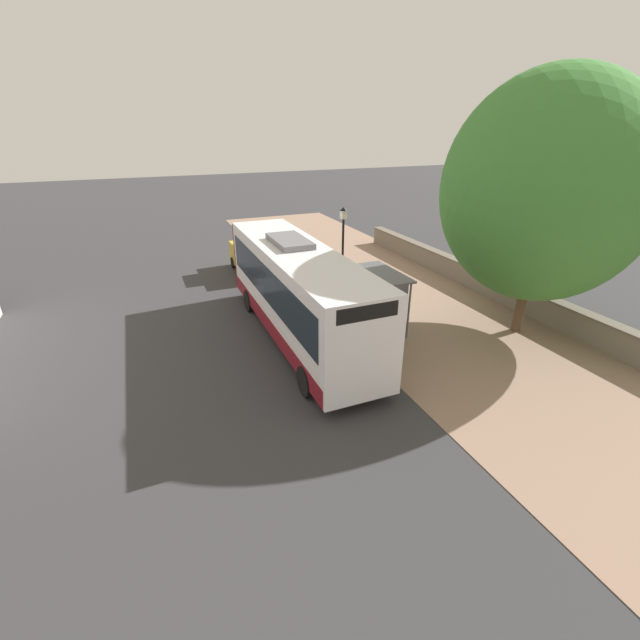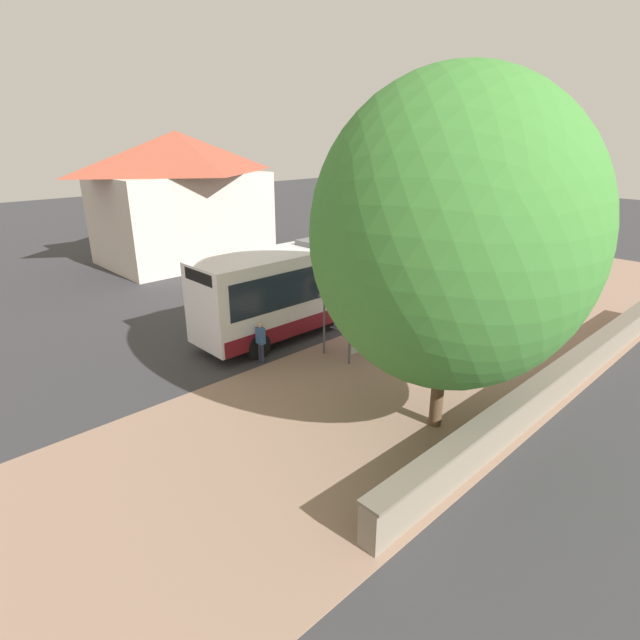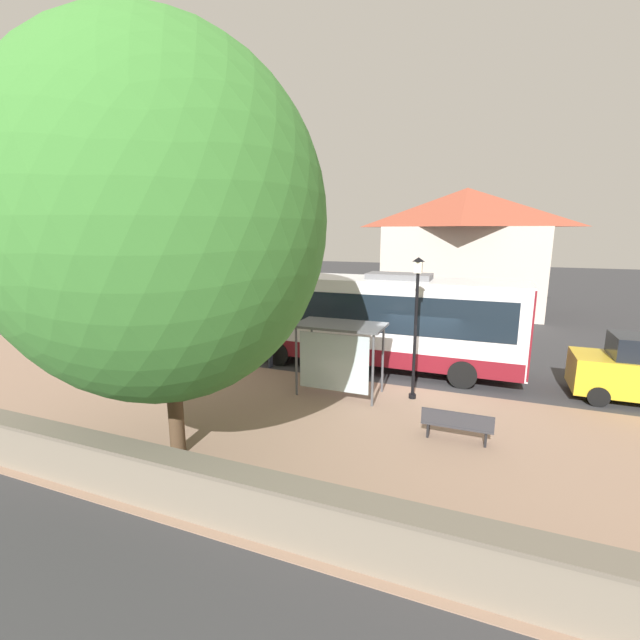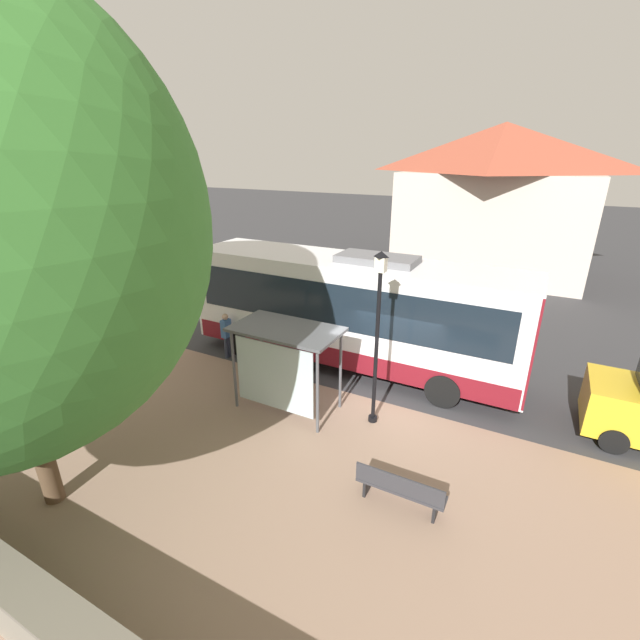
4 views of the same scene
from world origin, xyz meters
name	(u,v)px [view 4 (image 4 of 4)]	position (x,y,z in m)	size (l,w,h in m)	color
ground_plane	(386,403)	(0.00, 0.00, 0.00)	(120.00, 120.00, 0.00)	#353538
sidewalk_plaza	(310,510)	(-4.50, 0.00, 0.01)	(9.00, 44.00, 0.02)	#937560
background_building	(496,198)	(16.95, -0.33, 4.28)	(7.67, 10.66, 8.31)	beige
bus	(351,309)	(1.80, 1.95, 1.99)	(2.61, 11.00, 3.86)	white
bus_shelter	(283,345)	(-1.63, 2.40, 2.02)	(1.64, 2.91, 2.44)	#515459
pedestrian	(226,332)	(0.25, 5.98, 0.95)	(0.34, 0.22, 1.63)	#2D3347
bench	(400,489)	(-3.58, -1.55, 0.48)	(0.40, 1.81, 0.88)	#333338
street_lamp_near	(378,327)	(-1.01, 0.02, 2.75)	(0.28, 0.28, 4.66)	black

